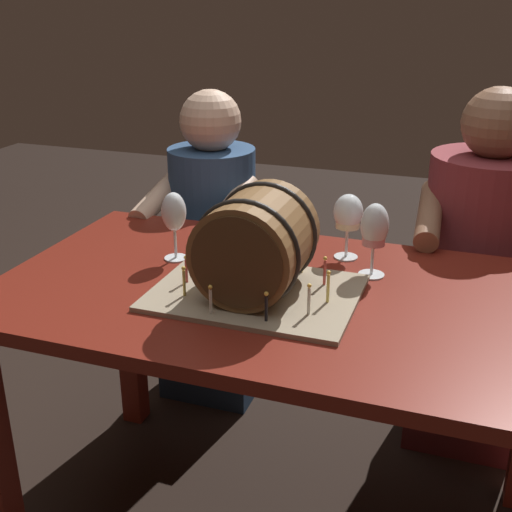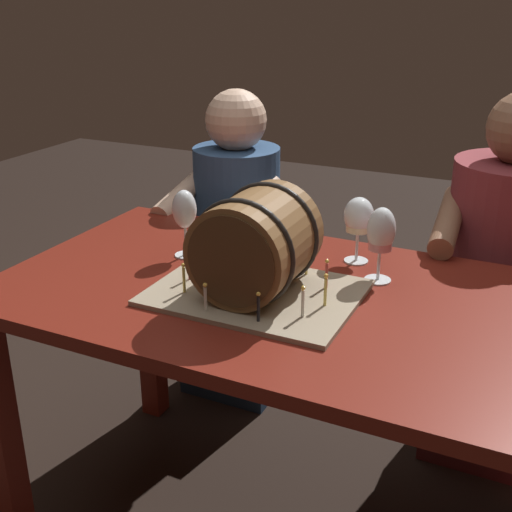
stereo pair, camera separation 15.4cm
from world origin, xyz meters
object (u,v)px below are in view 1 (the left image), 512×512
(barrel_cake, at_px, (256,249))
(wine_glass_rose, at_px, (374,229))
(wine_glass_empty, at_px, (174,214))
(wine_glass_white, at_px, (348,215))
(dining_table, at_px, (281,332))
(person_seated_right, at_px, (476,286))
(person_seated_left, at_px, (214,265))

(barrel_cake, bearing_deg, wine_glass_rose, 40.61)
(wine_glass_empty, bearing_deg, wine_glass_white, 20.36)
(dining_table, xyz_separation_m, barrel_cake, (-0.05, -0.05, 0.24))
(barrel_cake, xyz_separation_m, person_seated_right, (0.50, 0.69, -0.32))
(wine_glass_empty, height_order, person_seated_left, person_seated_left)
(dining_table, distance_m, person_seated_left, 0.79)
(wine_glass_rose, height_order, person_seated_left, person_seated_left)
(wine_glass_empty, xyz_separation_m, person_seated_right, (0.78, 0.54, -0.33))
(person_seated_right, bearing_deg, wine_glass_white, -132.28)
(barrel_cake, bearing_deg, person_seated_right, 53.82)
(dining_table, relative_size, wine_glass_rose, 7.33)
(wine_glass_rose, relative_size, wine_glass_empty, 1.03)
(wine_glass_empty, relative_size, person_seated_left, 0.16)
(barrel_cake, distance_m, wine_glass_white, 0.34)
(dining_table, relative_size, barrel_cake, 2.92)
(wine_glass_white, xyz_separation_m, wine_glass_rose, (0.09, -0.10, 0.00))
(barrel_cake, height_order, person_seated_left, person_seated_left)
(dining_table, distance_m, wine_glass_rose, 0.35)
(dining_table, bearing_deg, wine_glass_empty, 164.01)
(wine_glass_white, height_order, wine_glass_rose, wine_glass_rose)
(dining_table, xyz_separation_m, wine_glass_white, (0.10, 0.25, 0.24))
(barrel_cake, xyz_separation_m, wine_glass_rose, (0.24, 0.21, 0.01))
(dining_table, bearing_deg, barrel_cake, -135.89)
(wine_glass_rose, height_order, wine_glass_empty, wine_glass_rose)
(wine_glass_white, xyz_separation_m, person_seated_left, (-0.56, 0.38, -0.38))
(wine_glass_empty, bearing_deg, person_seated_right, 34.84)
(wine_glass_white, height_order, person_seated_left, person_seated_left)
(wine_glass_rose, distance_m, person_seated_right, 0.64)
(barrel_cake, distance_m, wine_glass_empty, 0.31)
(barrel_cake, relative_size, person_seated_left, 0.43)
(wine_glass_rose, bearing_deg, dining_table, -140.36)
(person_seated_left, bearing_deg, person_seated_right, 0.05)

